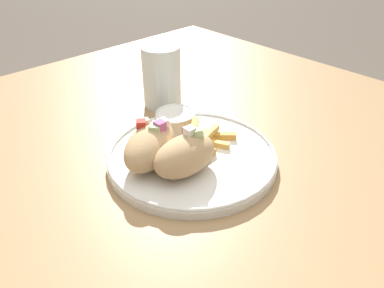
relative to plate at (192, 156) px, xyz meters
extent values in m
cube|color=#9E7A51|center=(0.02, 0.04, -0.03)|extent=(1.11, 1.11, 0.04)
cylinder|color=#9E7A51|center=(0.50, 0.53, -0.38)|extent=(0.06, 0.06, 0.67)
cylinder|color=white|center=(0.00, 0.00, 0.00)|extent=(0.29, 0.29, 0.01)
torus|color=white|center=(0.00, 0.00, 0.01)|extent=(0.28, 0.28, 0.01)
ellipsoid|color=tan|center=(-0.04, -0.03, 0.03)|extent=(0.11, 0.07, 0.06)
cube|color=white|center=(-0.02, -0.02, 0.07)|extent=(0.01, 0.01, 0.01)
cube|color=#A34C84|center=(-0.02, -0.01, 0.06)|extent=(0.02, 0.02, 0.01)
cube|color=silver|center=(-0.01, -0.02, 0.06)|extent=(0.02, 0.02, 0.02)
cube|color=#B7D693|center=(-0.02, -0.03, 0.07)|extent=(0.02, 0.02, 0.01)
ellipsoid|color=tan|center=(-0.06, 0.03, 0.03)|extent=(0.15, 0.13, 0.06)
cube|color=red|center=(-0.06, 0.06, 0.06)|extent=(0.02, 0.02, 0.02)
cube|color=#B7D693|center=(-0.04, 0.03, 0.05)|extent=(0.01, 0.01, 0.01)
cube|color=white|center=(-0.04, 0.05, 0.06)|extent=(0.02, 0.02, 0.01)
cube|color=#A34C84|center=(-0.04, 0.03, 0.06)|extent=(0.02, 0.02, 0.02)
cube|color=silver|center=(-0.05, 0.06, 0.06)|extent=(0.01, 0.01, 0.01)
cube|color=silver|center=(-0.03, 0.04, 0.06)|extent=(0.02, 0.02, 0.02)
cube|color=#B7D693|center=(-0.05, 0.03, 0.06)|extent=(0.02, 0.02, 0.02)
cube|color=gold|center=(0.00, -0.02, 0.01)|extent=(0.06, 0.01, 0.01)
cube|color=gold|center=(0.02, -0.01, 0.01)|extent=(0.07, 0.04, 0.01)
cube|color=gold|center=(0.06, 0.00, 0.01)|extent=(0.06, 0.06, 0.01)
cube|color=#E5B251|center=(0.03, 0.01, 0.01)|extent=(0.07, 0.04, 0.01)
cube|color=#E5B251|center=(0.04, 0.00, 0.01)|extent=(0.05, 0.07, 0.01)
cube|color=#E5B251|center=(0.04, 0.01, 0.01)|extent=(0.06, 0.05, 0.01)
cube|color=gold|center=(0.01, 0.00, 0.01)|extent=(0.07, 0.03, 0.01)
cube|color=#E5B251|center=(0.04, 0.00, 0.02)|extent=(0.07, 0.03, 0.01)
cube|color=#E5B251|center=(0.00, 0.02, 0.02)|extent=(0.06, 0.01, 0.01)
cube|color=gold|center=(0.00, -0.01, 0.03)|extent=(0.03, 0.07, 0.01)
cube|color=gold|center=(0.02, 0.02, 0.04)|extent=(0.06, 0.05, 0.01)
cube|color=gold|center=(0.00, -0.01, 0.02)|extent=(0.04, 0.06, 0.01)
cylinder|color=white|center=(0.04, 0.08, 0.02)|extent=(0.07, 0.07, 0.03)
cylinder|color=beige|center=(0.04, 0.08, 0.03)|extent=(0.06, 0.06, 0.01)
torus|color=white|center=(0.04, 0.08, 0.04)|extent=(0.07, 0.07, 0.00)
cylinder|color=silver|center=(0.10, 0.20, 0.05)|extent=(0.08, 0.08, 0.13)
cylinder|color=silver|center=(0.10, 0.20, 0.04)|extent=(0.07, 0.07, 0.08)
camera|label=1|loc=(-0.36, -0.38, 0.36)|focal=35.00mm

